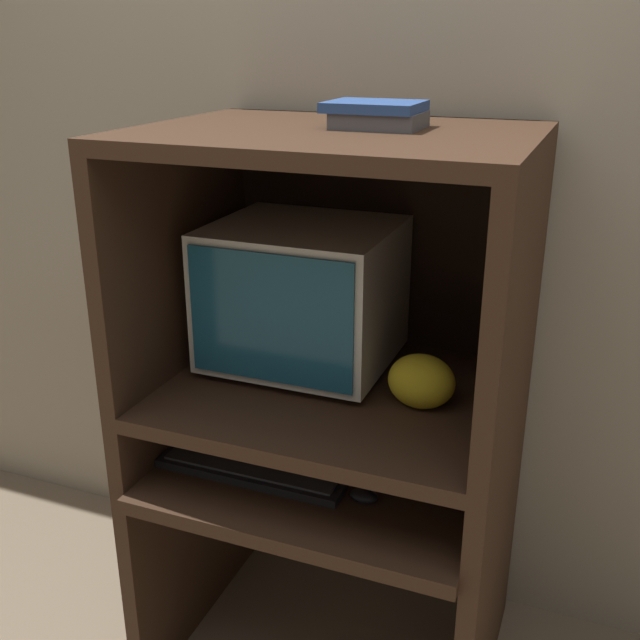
{
  "coord_description": "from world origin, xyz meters",
  "views": [
    {
      "loc": [
        0.57,
        -1.19,
        1.6
      ],
      "look_at": [
        -0.04,
        0.34,
        0.97
      ],
      "focal_mm": 42.0,
      "sensor_mm": 36.0,
      "label": 1
    }
  ],
  "objects_px": {
    "keyboard": "(254,468)",
    "snack_bag": "(421,381)",
    "mouse": "(364,496)",
    "crt_monitor": "(303,294)",
    "book_stack": "(378,114)"
  },
  "relations": [
    {
      "from": "keyboard",
      "to": "mouse",
      "type": "relative_size",
      "value": 7.12
    },
    {
      "from": "crt_monitor",
      "to": "keyboard",
      "type": "bearing_deg",
      "value": -97.38
    },
    {
      "from": "keyboard",
      "to": "mouse",
      "type": "xyz_separation_m",
      "value": [
        0.28,
        -0.01,
        0.0
      ]
    },
    {
      "from": "keyboard",
      "to": "snack_bag",
      "type": "relative_size",
      "value": 3.06
    },
    {
      "from": "crt_monitor",
      "to": "snack_bag",
      "type": "height_order",
      "value": "crt_monitor"
    },
    {
      "from": "book_stack",
      "to": "snack_bag",
      "type": "bearing_deg",
      "value": -26.66
    },
    {
      "from": "book_stack",
      "to": "keyboard",
      "type": "bearing_deg",
      "value": -140.02
    },
    {
      "from": "snack_bag",
      "to": "book_stack",
      "type": "xyz_separation_m",
      "value": [
        -0.14,
        0.07,
        0.57
      ]
    },
    {
      "from": "crt_monitor",
      "to": "snack_bag",
      "type": "relative_size",
      "value": 2.86
    },
    {
      "from": "keyboard",
      "to": "mouse",
      "type": "height_order",
      "value": "mouse"
    },
    {
      "from": "keyboard",
      "to": "snack_bag",
      "type": "bearing_deg",
      "value": 17.87
    },
    {
      "from": "keyboard",
      "to": "book_stack",
      "type": "bearing_deg",
      "value": 39.98
    },
    {
      "from": "keyboard",
      "to": "snack_bag",
      "type": "distance_m",
      "value": 0.46
    },
    {
      "from": "keyboard",
      "to": "book_stack",
      "type": "height_order",
      "value": "book_stack"
    },
    {
      "from": "keyboard",
      "to": "snack_bag",
      "type": "xyz_separation_m",
      "value": [
        0.37,
        0.12,
        0.24
      ]
    }
  ]
}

